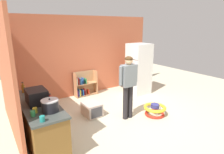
{
  "coord_description": "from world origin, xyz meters",
  "views": [
    {
      "loc": [
        -2.95,
        -3.65,
        2.39
      ],
      "look_at": [
        -0.14,
        0.5,
        1.03
      ],
      "focal_mm": 30.61,
      "sensor_mm": 36.0,
      "label": 1
    }
  ],
  "objects_px": {
    "microwave": "(37,96)",
    "amber_bottle": "(23,88)",
    "standing_person": "(128,82)",
    "kitchen_counter": "(40,122)",
    "green_cup": "(33,114)",
    "teal_cup": "(42,119)",
    "refrigerator": "(139,69)",
    "crock_pot": "(50,106)",
    "baby_walker": "(155,110)",
    "red_cup": "(39,88)",
    "yellow_cup": "(35,110)",
    "banana_bunch": "(35,93)",
    "blue_cup": "(39,95)",
    "bookshelf": "(84,85)",
    "pet_carrier": "(92,109)",
    "ketchup_bottle": "(50,101)"
  },
  "relations": [
    {
      "from": "microwave",
      "to": "amber_bottle",
      "type": "height_order",
      "value": "microwave"
    },
    {
      "from": "standing_person",
      "to": "kitchen_counter",
      "type": "bearing_deg",
      "value": 175.48
    },
    {
      "from": "standing_person",
      "to": "green_cup",
      "type": "relative_size",
      "value": 17.4
    },
    {
      "from": "green_cup",
      "to": "microwave",
      "type": "bearing_deg",
      "value": 70.03
    },
    {
      "from": "amber_bottle",
      "to": "teal_cup",
      "type": "height_order",
      "value": "amber_bottle"
    },
    {
      "from": "refrigerator",
      "to": "crock_pot",
      "type": "height_order",
      "value": "refrigerator"
    },
    {
      "from": "standing_person",
      "to": "teal_cup",
      "type": "xyz_separation_m",
      "value": [
        -2.32,
        -0.7,
        -0.04
      ]
    },
    {
      "from": "crock_pot",
      "to": "green_cup",
      "type": "distance_m",
      "value": 0.31
    },
    {
      "from": "kitchen_counter",
      "to": "teal_cup",
      "type": "bearing_deg",
      "value": -98.23
    },
    {
      "from": "baby_walker",
      "to": "microwave",
      "type": "relative_size",
      "value": 1.26
    },
    {
      "from": "standing_person",
      "to": "refrigerator",
      "type": "bearing_deg",
      "value": 40.78
    },
    {
      "from": "microwave",
      "to": "red_cup",
      "type": "height_order",
      "value": "microwave"
    },
    {
      "from": "kitchen_counter",
      "to": "crock_pot",
      "type": "xyz_separation_m",
      "value": [
        0.09,
        -0.57,
        0.56
      ]
    },
    {
      "from": "yellow_cup",
      "to": "refrigerator",
      "type": "bearing_deg",
      "value": 22.88
    },
    {
      "from": "amber_bottle",
      "to": "crock_pot",
      "type": "bearing_deg",
      "value": -80.95
    },
    {
      "from": "banana_bunch",
      "to": "blue_cup",
      "type": "height_order",
      "value": "blue_cup"
    },
    {
      "from": "red_cup",
      "to": "green_cup",
      "type": "distance_m",
      "value": 1.38
    },
    {
      "from": "blue_cup",
      "to": "teal_cup",
      "type": "bearing_deg",
      "value": -101.64
    },
    {
      "from": "kitchen_counter",
      "to": "teal_cup",
      "type": "xyz_separation_m",
      "value": [
        -0.13,
        -0.87,
        0.5
      ]
    },
    {
      "from": "bookshelf",
      "to": "green_cup",
      "type": "bearing_deg",
      "value": -130.04
    },
    {
      "from": "kitchen_counter",
      "to": "refrigerator",
      "type": "height_order",
      "value": "refrigerator"
    },
    {
      "from": "teal_cup",
      "to": "pet_carrier",
      "type": "bearing_deg",
      "value": 40.53
    },
    {
      "from": "refrigerator",
      "to": "bookshelf",
      "type": "height_order",
      "value": "refrigerator"
    },
    {
      "from": "ketchup_bottle",
      "to": "teal_cup",
      "type": "height_order",
      "value": "ketchup_bottle"
    },
    {
      "from": "blue_cup",
      "to": "red_cup",
      "type": "distance_m",
      "value": 0.46
    },
    {
      "from": "kitchen_counter",
      "to": "banana_bunch",
      "type": "distance_m",
      "value": 0.7
    },
    {
      "from": "pet_carrier",
      "to": "red_cup",
      "type": "height_order",
      "value": "red_cup"
    },
    {
      "from": "green_cup",
      "to": "pet_carrier",
      "type": "bearing_deg",
      "value": 32.95
    },
    {
      "from": "blue_cup",
      "to": "yellow_cup",
      "type": "height_order",
      "value": "same"
    },
    {
      "from": "kitchen_counter",
      "to": "yellow_cup",
      "type": "distance_m",
      "value": 0.71
    },
    {
      "from": "banana_bunch",
      "to": "kitchen_counter",
      "type": "bearing_deg",
      "value": -98.02
    },
    {
      "from": "red_cup",
      "to": "baby_walker",
      "type": "bearing_deg",
      "value": -23.69
    },
    {
      "from": "blue_cup",
      "to": "standing_person",
      "type": "bearing_deg",
      "value": -11.86
    },
    {
      "from": "baby_walker",
      "to": "yellow_cup",
      "type": "xyz_separation_m",
      "value": [
        -3.05,
        -0.02,
        0.79
      ]
    },
    {
      "from": "microwave",
      "to": "standing_person",
      "type": "bearing_deg",
      "value": -3.41
    },
    {
      "from": "green_cup",
      "to": "standing_person",
      "type": "bearing_deg",
      "value": 10.01
    },
    {
      "from": "banana_bunch",
      "to": "amber_bottle",
      "type": "bearing_deg",
      "value": 126.95
    },
    {
      "from": "standing_person",
      "to": "baby_walker",
      "type": "distance_m",
      "value": 1.14
    },
    {
      "from": "microwave",
      "to": "yellow_cup",
      "type": "relative_size",
      "value": 5.05
    },
    {
      "from": "pet_carrier",
      "to": "amber_bottle",
      "type": "bearing_deg",
      "value": 170.52
    },
    {
      "from": "banana_bunch",
      "to": "blue_cup",
      "type": "xyz_separation_m",
      "value": [
        0.04,
        -0.25,
        0.02
      ]
    },
    {
      "from": "standing_person",
      "to": "baby_walker",
      "type": "bearing_deg",
      "value": -22.25
    },
    {
      "from": "refrigerator",
      "to": "red_cup",
      "type": "relative_size",
      "value": 18.74
    },
    {
      "from": "microwave",
      "to": "banana_bunch",
      "type": "xyz_separation_m",
      "value": [
        0.08,
        0.55,
        -0.11
      ]
    },
    {
      "from": "standing_person",
      "to": "banana_bunch",
      "type": "distance_m",
      "value": 2.23
    },
    {
      "from": "pet_carrier",
      "to": "blue_cup",
      "type": "distance_m",
      "value": 1.59
    },
    {
      "from": "baby_walker",
      "to": "banana_bunch",
      "type": "height_order",
      "value": "banana_bunch"
    },
    {
      "from": "amber_bottle",
      "to": "refrigerator",
      "type": "bearing_deg",
      "value": 5.79
    },
    {
      "from": "banana_bunch",
      "to": "yellow_cup",
      "type": "bearing_deg",
      "value": -102.52
    },
    {
      "from": "bookshelf",
      "to": "ketchup_bottle",
      "type": "distance_m",
      "value": 3.04
    }
  ]
}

